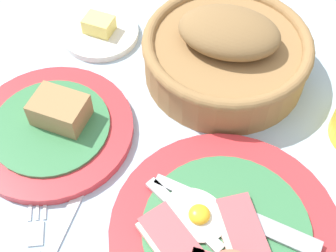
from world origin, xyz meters
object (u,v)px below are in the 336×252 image
bread_basket (226,52)px  bread_plate (53,125)px  breakfast_plate (223,237)px  butter_dish (100,32)px

bread_basket → bread_plate: bearing=-122.1°
breakfast_plate → butter_dish: breakfast_plate is taller
bread_basket → butter_dish: bearing=-169.2°
breakfast_plate → bread_basket: size_ratio=1.13×
breakfast_plate → butter_dish: 0.35m
breakfast_plate → bread_plate: bread_plate is taller
bread_basket → butter_dish: (-0.18, -0.03, -0.03)m
breakfast_plate → bread_basket: bearing=118.7°
bread_plate → butter_dish: 0.17m
breakfast_plate → bread_basket: 0.24m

